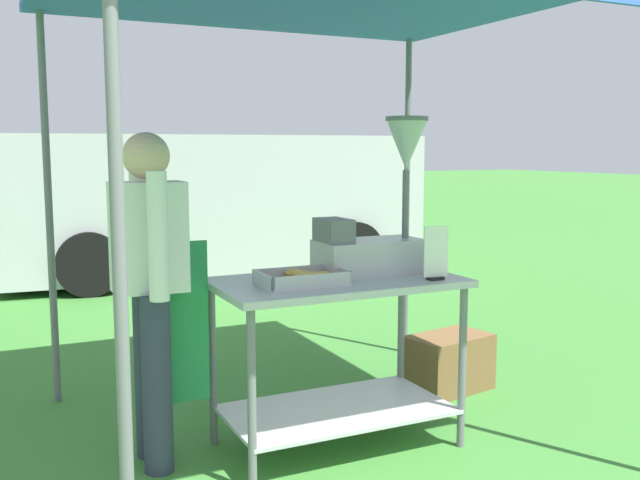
% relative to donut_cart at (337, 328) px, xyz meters
% --- Properties ---
extents(ground_plane, '(70.00, 70.00, 0.00)m').
position_rel_donut_cart_xyz_m(ground_plane, '(-0.24, 4.69, -0.62)').
color(ground_plane, '#3D7F33').
extents(donut_cart, '(1.24, 0.69, 0.88)m').
position_rel_donut_cart_xyz_m(donut_cart, '(0.00, 0.00, 0.00)').
color(donut_cart, '#B7B7BC').
rests_on(donut_cart, ground).
extents(donut_tray, '(0.42, 0.27, 0.07)m').
position_rel_donut_cart_xyz_m(donut_tray, '(-0.22, -0.08, 0.28)').
color(donut_tray, '#B7B7BC').
rests_on(donut_tray, donut_cart).
extents(donut_fryer, '(0.61, 0.28, 0.82)m').
position_rel_donut_cart_xyz_m(donut_fryer, '(0.27, 0.07, 0.53)').
color(donut_fryer, '#B7B7BC').
rests_on(donut_fryer, donut_cart).
extents(menu_sign, '(0.13, 0.05, 0.27)m').
position_rel_donut_cart_xyz_m(menu_sign, '(0.43, -0.24, 0.37)').
color(menu_sign, black).
rests_on(menu_sign, donut_cart).
extents(vendor, '(0.45, 0.53, 1.61)m').
position_rel_donut_cart_xyz_m(vendor, '(-0.90, 0.19, 0.28)').
color(vendor, '#2D3347').
rests_on(vendor, ground).
extents(supply_crate, '(0.58, 0.42, 0.36)m').
position_rel_donut_cart_xyz_m(supply_crate, '(1.03, 0.46, -0.44)').
color(supply_crate, brown).
rests_on(supply_crate, ground).
extents(van_silver, '(5.00, 2.42, 1.69)m').
position_rel_donut_cart_xyz_m(van_silver, '(0.97, 5.32, 0.25)').
color(van_silver, '#BCBCC1').
rests_on(van_silver, ground).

